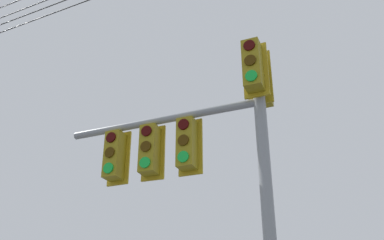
# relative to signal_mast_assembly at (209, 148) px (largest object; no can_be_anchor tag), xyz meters

# --- Properties ---
(signal_mast_assembly) EXTENTS (2.57, 3.51, 6.19)m
(signal_mast_assembly) POSITION_rel_signal_mast_assembly_xyz_m (0.00, 0.00, 0.00)
(signal_mast_assembly) COLOR gray
(signal_mast_assembly) RESTS_ON ground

